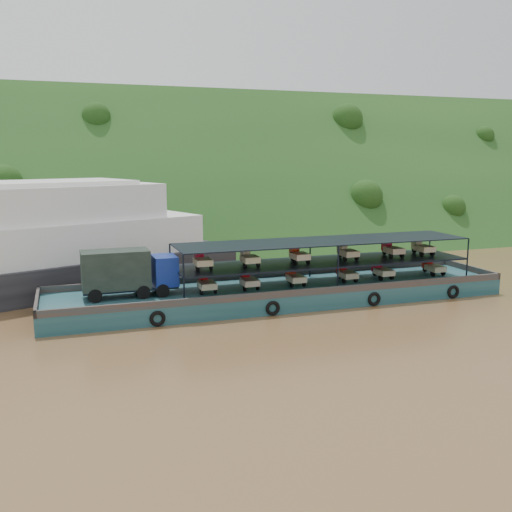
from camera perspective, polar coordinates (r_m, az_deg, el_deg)
name	(u,v)px	position (r m, az deg, el deg)	size (l,w,h in m)	color
ground	(294,302)	(43.49, 3.79, -4.66)	(160.00, 160.00, 0.00)	brown
hillside	(191,239)	(77.35, -6.52, 1.75)	(140.00, 28.00, 28.00)	#163915
cargo_barge	(270,288)	(43.22, 1.46, -3.19)	(35.00, 7.18, 4.54)	#133E42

